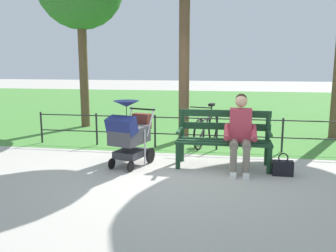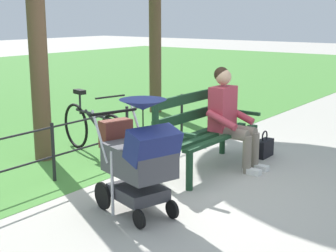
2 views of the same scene
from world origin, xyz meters
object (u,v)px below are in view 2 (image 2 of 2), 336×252
park_bench (203,128)px  bicycle (93,130)px  handbag (264,148)px  stroller (139,156)px  person_on_bench (230,115)px

park_bench → bicycle: bearing=-76.1°
handbag → park_bench: bearing=-22.5°
stroller → bicycle: (-1.22, -1.85, -0.23)m
person_on_bench → stroller: (1.87, 0.07, -0.08)m
stroller → bicycle: bearing=-123.4°
park_bench → person_on_bench: 0.38m
bicycle → handbag: bearing=124.4°
person_on_bench → stroller: person_on_bench is taller
stroller → bicycle: 2.22m
stroller → handbag: 2.59m
stroller → handbag: (-2.55, 0.10, -0.47)m
person_on_bench → stroller: 1.87m
handbag → bicycle: size_ratio=0.23×
person_on_bench → bicycle: (0.65, -1.77, -0.31)m
handbag → bicycle: 2.37m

